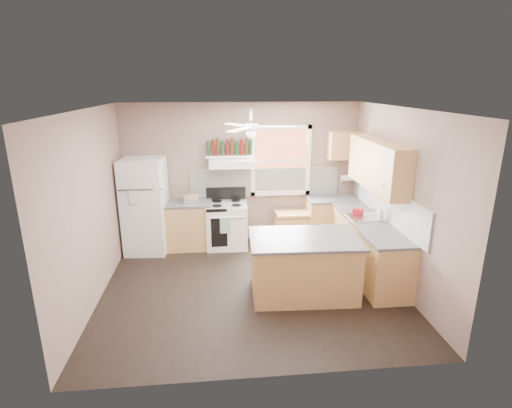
{
  "coord_description": "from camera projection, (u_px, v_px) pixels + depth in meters",
  "views": [
    {
      "loc": [
        -0.5,
        -5.54,
        3.03
      ],
      "look_at": [
        0.1,
        0.3,
        1.25
      ],
      "focal_mm": 28.0,
      "sensor_mm": 36.0,
      "label": 1
    }
  ],
  "objects": [
    {
      "name": "faucet",
      "position": [
        375.0,
        213.0,
        6.6
      ],
      "size": [
        0.03,
        0.03,
        0.14
      ],
      "primitive_type": "cylinder",
      "color": "silver",
      "rests_on": "sink"
    },
    {
      "name": "sink",
      "position": [
        365.0,
        218.0,
        6.61
      ],
      "size": [
        0.55,
        0.45,
        0.03
      ],
      "primitive_type": "cube",
      "color": "silver",
      "rests_on": "counter_right"
    },
    {
      "name": "floor",
      "position": [
        252.0,
        287.0,
        6.2
      ],
      "size": [
        4.5,
        4.5,
        0.0
      ],
      "primitive_type": "plane",
      "color": "black",
      "rests_on": "ground"
    },
    {
      "name": "bottle_shelf",
      "position": [
        230.0,
        156.0,
        7.46
      ],
      "size": [
        0.9,
        0.26,
        0.03
      ],
      "primitive_type": "cube",
      "color": "white",
      "rests_on": "range_hood"
    },
    {
      "name": "soap_bottle",
      "position": [
        381.0,
        214.0,
        6.41
      ],
      "size": [
        0.11,
        0.11,
        0.24
      ],
      "primitive_type": "imported",
      "rotation": [
        0.0,
        0.0,
        3.32
      ],
      "color": "silver",
      "rests_on": "counter_right"
    },
    {
      "name": "counter_right",
      "position": [
        369.0,
        223.0,
        6.42
      ],
      "size": [
        0.62,
        2.22,
        0.04
      ],
      "primitive_type": "cube",
      "color": "#49484B",
      "rests_on": "base_cabinet_right"
    },
    {
      "name": "backsplash_back",
      "position": [
        265.0,
        182.0,
        7.79
      ],
      "size": [
        2.9,
        0.03,
        0.55
      ],
      "primitive_type": "cube",
      "color": "white",
      "rests_on": "wall_back"
    },
    {
      "name": "cart",
      "position": [
        292.0,
        228.0,
        7.79
      ],
      "size": [
        0.65,
        0.43,
        0.64
      ],
      "primitive_type": "cube",
      "rotation": [
        0.0,
        0.0,
        0.01
      ],
      "color": "#AE8948",
      "rests_on": "floor"
    },
    {
      "name": "counter_corner",
      "position": [
        333.0,
        199.0,
        7.74
      ],
      "size": [
        1.02,
        0.62,
        0.04
      ],
      "primitive_type": "cube",
      "color": "#49484B",
      "rests_on": "base_cabinet_corner"
    },
    {
      "name": "toaster",
      "position": [
        190.0,
        198.0,
        7.39
      ],
      "size": [
        0.32,
        0.25,
        0.18
      ],
      "primitive_type": "cube",
      "rotation": [
        0.0,
        0.0,
        0.39
      ],
      "color": "silver",
      "rests_on": "counter_left"
    },
    {
      "name": "red_caddy",
      "position": [
        358.0,
        212.0,
        6.73
      ],
      "size": [
        0.21,
        0.18,
        0.1
      ],
      "primitive_type": "cube",
      "rotation": [
        0.0,
        0.0,
        -0.39
      ],
      "color": "#A20D1A",
      "rests_on": "counter_right"
    },
    {
      "name": "window_frame",
      "position": [
        281.0,
        161.0,
        7.67
      ],
      "size": [
        1.16,
        0.07,
        1.36
      ],
      "primitive_type": "cube",
      "color": "white",
      "rests_on": "wall_back"
    },
    {
      "name": "island",
      "position": [
        304.0,
        267.0,
        5.89
      ],
      "size": [
        1.54,
        1.01,
        0.86
      ],
      "primitive_type": "cube",
      "rotation": [
        0.0,
        0.0,
        -0.04
      ],
      "color": "#AE8948",
      "rests_on": "floor"
    },
    {
      "name": "wall_right",
      "position": [
        401.0,
        199.0,
        6.03
      ],
      "size": [
        0.05,
        4.0,
        2.7
      ],
      "primitive_type": "cube",
      "color": "#81675C",
      "rests_on": "ground"
    },
    {
      "name": "base_cabinet_corner",
      "position": [
        332.0,
        221.0,
        7.87
      ],
      "size": [
        1.0,
        0.6,
        0.86
      ],
      "primitive_type": "cube",
      "color": "#AE8948",
      "rests_on": "floor"
    },
    {
      "name": "range_hood",
      "position": [
        230.0,
        163.0,
        7.37
      ],
      "size": [
        0.78,
        0.5,
        0.14
      ],
      "primitive_type": "cube",
      "color": "white",
      "rests_on": "wall_back"
    },
    {
      "name": "base_cabinet_right",
      "position": [
        368.0,
        248.0,
        6.55
      ],
      "size": [
        0.6,
        2.2,
        0.86
      ],
      "primitive_type": "cube",
      "color": "#AE8948",
      "rests_on": "floor"
    },
    {
      "name": "refrigerator",
      "position": [
        145.0,
        206.0,
        7.3
      ],
      "size": [
        0.8,
        0.78,
        1.75
      ],
      "primitive_type": "cube",
      "rotation": [
        0.0,
        0.0,
        -0.08
      ],
      "color": "white",
      "rests_on": "floor"
    },
    {
      "name": "paper_towel",
      "position": [
        348.0,
        178.0,
        7.81
      ],
      "size": [
        0.26,
        0.12,
        0.12
      ],
      "primitive_type": "cylinder",
      "rotation": [
        0.0,
        1.57,
        0.0
      ],
      "color": "white",
      "rests_on": "wall_back"
    },
    {
      "name": "ceiling_fan_hub",
      "position": [
        251.0,
        127.0,
        5.49
      ],
      "size": [
        0.2,
        0.2,
        0.08
      ],
      "primitive_type": "cylinder",
      "color": "white",
      "rests_on": "ceiling"
    },
    {
      "name": "window_view",
      "position": [
        280.0,
        161.0,
        7.7
      ],
      "size": [
        1.0,
        0.02,
        1.2
      ],
      "primitive_type": "cube",
      "color": "brown",
      "rests_on": "wall_back"
    },
    {
      "name": "wall_left",
      "position": [
        90.0,
        208.0,
        5.59
      ],
      "size": [
        0.05,
        4.0,
        2.7
      ],
      "primitive_type": "cube",
      "color": "#81675C",
      "rests_on": "ground"
    },
    {
      "name": "backsplash_right",
      "position": [
        389.0,
        204.0,
        6.37
      ],
      "size": [
        0.03,
        2.6,
        0.55
      ],
      "primitive_type": "cube",
      "color": "white",
      "rests_on": "wall_right"
    },
    {
      "name": "counter_left",
      "position": [
        187.0,
        203.0,
        7.46
      ],
      "size": [
        0.92,
        0.62,
        0.04
      ],
      "primitive_type": "cube",
      "color": "#49484B",
      "rests_on": "base_cabinet_left"
    },
    {
      "name": "wine_bottles",
      "position": [
        230.0,
        148.0,
        7.41
      ],
      "size": [
        0.86,
        0.06,
        0.31
      ],
      "color": "#143819",
      "rests_on": "bottle_shelf"
    },
    {
      "name": "base_cabinet_left",
      "position": [
        188.0,
        226.0,
        7.59
      ],
      "size": [
        0.9,
        0.6,
        0.86
      ],
      "primitive_type": "cube",
      "color": "#AE8948",
      "rests_on": "floor"
    },
    {
      "name": "wall_back",
      "position": [
        242.0,
        174.0,
        7.74
      ],
      "size": [
        4.5,
        0.05,
        2.7
      ],
      "primitive_type": "cube",
      "color": "#81675C",
      "rests_on": "ground"
    },
    {
      "name": "stove",
      "position": [
        227.0,
        225.0,
        7.62
      ],
      "size": [
        0.78,
        0.67,
        0.86
      ],
      "primitive_type": "cube",
      "rotation": [
        0.0,
        0.0,
        -0.04
      ],
      "color": "white",
      "rests_on": "floor"
    },
    {
      "name": "upper_cabinet_corner",
      "position": [
        344.0,
        145.0,
        7.58
      ],
      "size": [
        0.6,
        0.33,
        0.52
      ],
      "primitive_type": "cube",
      "color": "#AE8948",
      "rests_on": "wall_back"
    },
    {
      "name": "ceiling",
      "position": [
        251.0,
        109.0,
        5.42
      ],
      "size": [
        4.5,
        4.5,
        0.0
      ],
      "primitive_type": "plane",
      "color": "white",
      "rests_on": "ground"
    },
    {
      "name": "upper_cabinet_right",
      "position": [
        378.0,
        165.0,
        6.36
      ],
      "size": [
        0.33,
        1.8,
        0.76
      ],
      "primitive_type": "cube",
      "color": "#AE8948",
      "rests_on": "wall_right"
    },
    {
      "name": "island_top",
      "position": [
        305.0,
        239.0,
        5.76
      ],
      "size": [
        1.63,
        1.1,
        0.04
      ],
      "primitive_type": "cube",
      "rotation": [
        0.0,
        0.0,
        -0.04
      ],
      "color": "#49484B",
      "rests_on": "island"
    }
  ]
}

